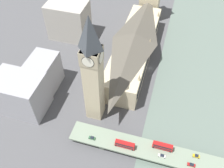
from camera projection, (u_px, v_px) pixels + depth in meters
ground_plane at (150, 68)px, 201.97m from camera, size 600.00×600.00×0.00m
river_water at (192, 76)px, 195.69m from camera, size 53.49×360.00×0.30m
parliament_hall at (134, 46)px, 200.70m from camera, size 26.57×106.20×25.76m
clock_tower at (93, 71)px, 142.07m from camera, size 11.39×11.39×77.45m
road_bridge at (184, 159)px, 145.02m from camera, size 138.99×13.24×5.20m
double_decker_bus_mid at (163, 146)px, 146.51m from camera, size 11.93×2.60×5.00m
double_decker_bus_rear at (125, 144)px, 147.38m from camera, size 11.97×2.63×4.82m
car_northbound_lead at (191, 165)px, 141.01m from camera, size 4.49×1.88×1.35m
car_northbound_mid at (196, 156)px, 144.55m from camera, size 3.93×1.90×1.45m
car_northbound_tail at (92, 138)px, 152.48m from camera, size 4.10×1.83×1.51m
car_southbound_lead at (162, 156)px, 144.63m from camera, size 4.33×1.85×1.48m
city_block_west at (43, 74)px, 179.58m from camera, size 18.32×25.59×25.80m
city_block_center at (21, 94)px, 165.82m from camera, size 32.20×23.28×27.47m
city_block_east at (69, 20)px, 219.61m from camera, size 33.78×24.10×32.51m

